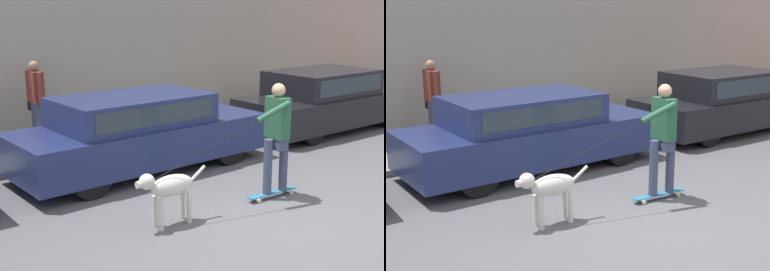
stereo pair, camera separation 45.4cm
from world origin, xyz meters
TOP-DOWN VIEW (x-y plane):
  - ground_plane at (0.00, 0.00)m, footprint 36.00×36.00m
  - back_wall at (0.00, 6.40)m, footprint 32.00×0.30m
  - sidewalk_curb at (0.00, 5.15)m, footprint 30.00×2.16m
  - parked_car_1 at (-0.22, 3.12)m, footprint 4.62×1.79m
  - parked_car_2 at (4.89, 3.13)m, footprint 4.43×1.84m
  - dog at (-1.25, 0.81)m, footprint 1.09×0.31m
  - skateboarder at (0.64, 0.69)m, footprint 2.65×0.54m
  - pedestrian_with_bag at (-1.05, 5.61)m, footprint 0.23×0.70m

SIDE VIEW (x-z plane):
  - ground_plane at x=0.00m, z-range 0.00..0.00m
  - sidewalk_curb at x=0.00m, z-range 0.00..0.12m
  - dog at x=-1.25m, z-range 0.14..0.92m
  - parked_car_1 at x=-0.22m, z-range 0.00..1.35m
  - parked_car_2 at x=4.89m, z-range -0.02..1.38m
  - skateboarder at x=0.64m, z-range 0.13..1.88m
  - pedestrian_with_bag at x=-1.05m, z-range 0.20..1.88m
  - back_wall at x=0.00m, z-range 0.00..4.19m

